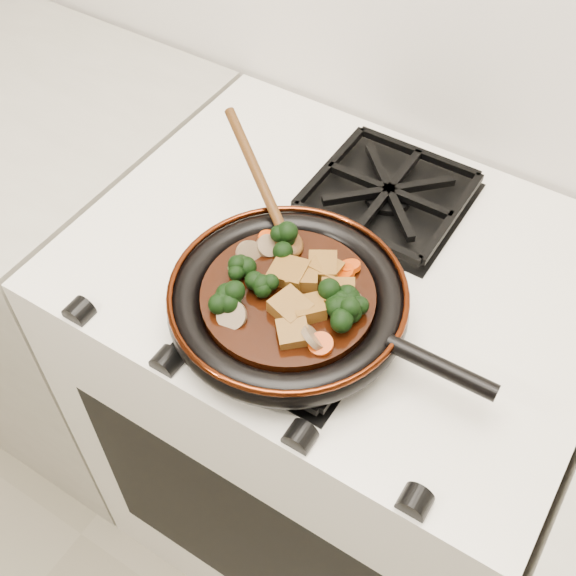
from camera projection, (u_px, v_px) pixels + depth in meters
The scene contains 32 objects.
stove at pixel (329, 414), 1.39m from camera, with size 0.76×0.60×0.90m, color white.
burner_grate_front at pixel (291, 317), 0.96m from camera, with size 0.23×0.23×0.03m, color black, non-canonical shape.
burner_grate_back at pixel (388, 195), 1.11m from camera, with size 0.23×0.23×0.03m, color black, non-canonical shape.
skillet at pixel (290, 302), 0.93m from camera, with size 0.44×0.31×0.05m.
braising_sauce at pixel (288, 298), 0.93m from camera, with size 0.23×0.23×0.02m, color black.
tofu_cube_0 at pixel (338, 294), 0.91m from camera, with size 0.04×0.04×0.02m, color brown.
tofu_cube_1 at pixel (293, 333), 0.87m from camera, with size 0.04×0.04×0.02m, color brown.
tofu_cube_2 at pixel (302, 278), 0.93m from camera, with size 0.04×0.04×0.02m, color brown.
tofu_cube_3 at pixel (289, 273), 0.93m from camera, with size 0.04×0.05×0.02m, color brown.
tofu_cube_4 at pixel (290, 308), 0.90m from camera, with size 0.04×0.04×0.02m, color brown.
tofu_cube_5 at pixel (325, 269), 0.94m from camera, with size 0.04×0.04×0.02m, color brown.
tofu_cube_6 at pixel (308, 310), 0.90m from camera, with size 0.04×0.03×0.02m, color brown.
tofu_cube_7 at pixel (323, 268), 0.94m from camera, with size 0.04×0.04×0.02m, color brown.
broccoli_floret_0 at pixel (284, 245), 0.96m from camera, with size 0.06×0.06×0.06m, color black, non-canonical shape.
broccoli_floret_1 at pixel (338, 298), 0.91m from camera, with size 0.06×0.06×0.05m, color black, non-canonical shape.
broccoli_floret_2 at pixel (260, 286), 0.92m from camera, with size 0.05×0.05×0.05m, color black, non-canonical shape.
broccoli_floret_3 at pixel (232, 301), 0.90m from camera, with size 0.06×0.06×0.05m, color black, non-canonical shape.
broccoli_floret_4 at pixel (347, 307), 0.89m from camera, with size 0.06×0.06×0.05m, color black, non-canonical shape.
broccoli_floret_5 at pixel (347, 309), 0.89m from camera, with size 0.06×0.06×0.05m, color black, non-canonical shape.
broccoli_floret_6 at pixel (234, 269), 0.93m from camera, with size 0.06×0.06×0.05m, color black, non-canonical shape.
broccoli_floret_7 at pixel (339, 317), 0.89m from camera, with size 0.06×0.06×0.05m, color black, non-canonical shape.
carrot_coin_0 at pixel (288, 310), 0.90m from camera, with size 0.03×0.03×0.01m, color #CC3B05.
carrot_coin_1 at pixel (345, 273), 0.94m from camera, with size 0.03×0.03×0.01m, color #CC3B05.
carrot_coin_2 at pixel (321, 344), 0.87m from camera, with size 0.03×0.03×0.01m, color #CC3B05.
carrot_coin_3 at pixel (269, 240), 0.98m from camera, with size 0.03×0.03×0.01m, color #CC3B05.
carrot_coin_4 at pixel (350, 267), 0.95m from camera, with size 0.03×0.03×0.01m, color #CC3B05.
mushroom_slice_0 at pixel (249, 254), 0.96m from camera, with size 0.04×0.04×0.01m, color #7D6548.
mushroom_slice_1 at pixel (313, 338), 0.87m from camera, with size 0.04×0.04×0.01m, color #7D6548.
mushroom_slice_2 at pixel (268, 246), 0.97m from camera, with size 0.03×0.03×0.01m, color #7D6548.
mushroom_slice_3 at pixel (232, 315), 0.89m from camera, with size 0.04×0.04×0.01m, color #7D6548.
mushroom_slice_4 at pixel (350, 302), 0.91m from camera, with size 0.03×0.03×0.01m, color #7D6548.
wooden_spoon at pixel (270, 203), 1.00m from camera, with size 0.14×0.11×0.23m.
Camera 1 is at (0.31, 1.06, 1.68)m, focal length 45.00 mm.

